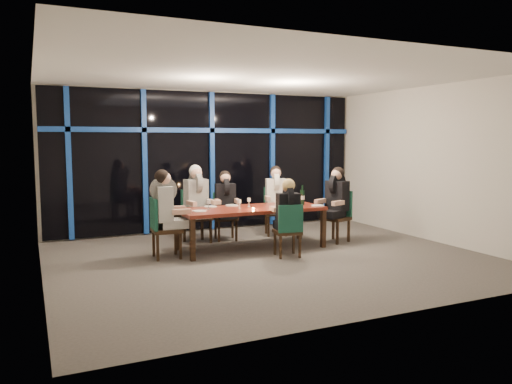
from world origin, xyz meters
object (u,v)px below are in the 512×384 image
diner_end_left (166,201)px  chair_near_mid (289,228)px  chair_end_right (338,213)px  chair_far_left (195,213)px  diner_far_left (197,192)px  dining_table (251,211)px  wine_bottle (302,197)px  diner_far_mid (226,195)px  diner_end_right (336,193)px  water_pitcher (295,202)px  chair_end_left (161,225)px  diner_near_mid (288,206)px  chair_far_mid (225,213)px  diner_far_right (276,190)px  chair_far_right (275,208)px

diner_end_left → chair_near_mid: bearing=-110.8°
chair_end_right → chair_far_left: bearing=-133.6°
diner_end_left → diner_far_left: bearing=-37.8°
dining_table → wine_bottle: wine_bottle is taller
diner_far_mid → diner_end_left: bearing=-136.3°
chair_far_left → diner_end_right: (2.45, -1.13, 0.37)m
dining_table → water_pitcher: size_ratio=14.03×
chair_near_mid → chair_end_right: bearing=-141.7°
diner_far_left → chair_end_left: bearing=-140.9°
diner_end_right → diner_near_mid: bearing=-84.3°
chair_far_left → diner_end_left: bearing=-135.4°
diner_far_mid → wine_bottle: bearing=-30.1°
diner_far_left → diner_end_left: 1.30m
chair_far_mid → diner_near_mid: bearing=-67.2°
diner_far_mid → diner_far_right: diner_far_right is taller
dining_table → diner_end_left: bearing=-178.3°
diner_far_left → water_pitcher: size_ratio=5.33×
chair_end_left → diner_end_left: size_ratio=1.03×
chair_far_mid → wine_bottle: 1.60m
chair_far_right → chair_near_mid: bearing=-92.6°
dining_table → diner_far_mid: bearing=98.2°
chair_far_right → water_pitcher: (-0.25, -1.30, 0.30)m
diner_end_right → water_pitcher: diner_end_right is taller
chair_far_mid → diner_near_mid: 1.89m
diner_end_right → chair_far_left: bearing=-134.8°
diner_far_mid → diner_near_mid: (0.44, -1.73, -0.03)m
chair_far_right → diner_far_right: size_ratio=1.03×
chair_end_left → diner_near_mid: 2.12m
chair_end_right → water_pitcher: (-1.03, -0.14, 0.29)m
chair_end_left → diner_end_right: size_ratio=1.05×
diner_far_left → diner_end_right: size_ratio=1.03×
chair_far_mid → diner_end_right: (1.85, -1.12, 0.42)m
diner_far_right → diner_near_mid: size_ratio=1.08×
chair_end_left → chair_near_mid: (1.95, -0.83, -0.06)m
chair_end_right → diner_near_mid: (-1.49, -0.71, 0.31)m
chair_end_right → wine_bottle: wine_bottle is taller
diner_end_right → wine_bottle: (-0.69, 0.08, -0.05)m
chair_near_mid → diner_end_left: 2.09m
diner_far_mid → water_pitcher: (0.91, -1.16, -0.04)m
dining_table → chair_far_right: (1.02, 1.07, -0.14)m
chair_end_left → chair_near_mid: 2.12m
chair_far_left → diner_far_mid: 0.68m
chair_far_left → diner_far_right: 1.76m
diner_end_left → diner_end_right: (3.29, -0.06, -0.02)m
chair_far_mid → chair_near_mid: size_ratio=1.03×
water_pitcher → diner_far_right: bearing=62.5°
chair_end_right → diner_end_left: bearing=-110.7°
chair_far_right → diner_far_right: 0.39m
wine_bottle → diner_end_left: bearing=-179.6°
chair_end_right → diner_far_left: bearing=-132.0°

